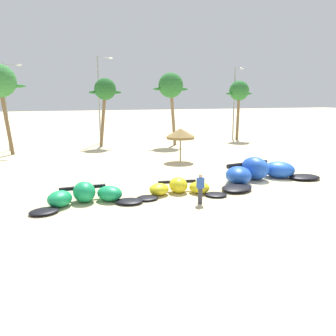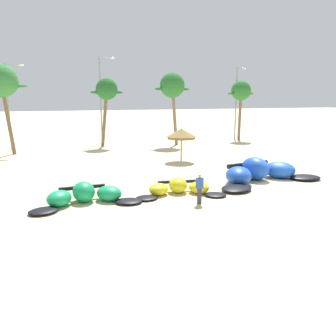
% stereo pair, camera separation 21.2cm
% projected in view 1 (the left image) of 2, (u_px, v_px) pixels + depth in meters
% --- Properties ---
extents(ground_plane, '(260.00, 260.00, 0.00)m').
position_uv_depth(ground_plane, '(284.00, 180.00, 23.63)').
color(ground_plane, beige).
extents(kite_far_left, '(6.07, 2.87, 1.10)m').
position_uv_depth(kite_far_left, '(85.00, 196.00, 18.37)').
color(kite_far_left, black).
rests_on(kite_far_left, ground).
extents(kite_left, '(5.39, 2.98, 0.91)m').
position_uv_depth(kite_left, '(179.00, 188.00, 20.19)').
color(kite_left, black).
rests_on(kite_left, ground).
extents(kite_left_of_center, '(8.46, 4.56, 1.54)m').
position_uv_depth(kite_left_of_center, '(259.00, 172.00, 23.36)').
color(kite_left_of_center, black).
rests_on(kite_left_of_center, ground).
extents(beach_umbrella_near_van, '(2.55, 2.55, 2.89)m').
position_uv_depth(beach_umbrella_near_van, '(180.00, 134.00, 30.07)').
color(beach_umbrella_near_van, brown).
rests_on(beach_umbrella_near_van, ground).
extents(person_near_kites, '(0.36, 0.24, 1.62)m').
position_uv_depth(person_near_kites, '(200.00, 189.00, 18.24)').
color(person_near_kites, '#383842').
rests_on(person_near_kites, ground).
extents(palm_left, '(3.64, 2.43, 7.64)m').
position_uv_depth(palm_left, '(105.00, 91.00, 38.65)').
color(palm_left, brown).
rests_on(palm_left, ground).
extents(palm_left_of_gap, '(4.27, 2.84, 8.29)m').
position_uv_depth(palm_left_of_gap, '(171.00, 86.00, 39.52)').
color(palm_left_of_gap, '#7F6647').
rests_on(palm_left_of_gap, ground).
extents(palm_center_left, '(3.81, 2.54, 7.63)m').
position_uv_depth(palm_center_left, '(239.00, 92.00, 44.73)').
color(palm_center_left, brown).
rests_on(palm_center_left, ground).
extents(lamppost_west, '(1.94, 0.24, 8.91)m').
position_uv_depth(lamppost_west, '(8.00, 102.00, 35.70)').
color(lamppost_west, gray).
rests_on(lamppost_west, ground).
extents(lamppost_west_center, '(1.96, 0.24, 10.21)m').
position_uv_depth(lamppost_west_center, '(100.00, 96.00, 41.34)').
color(lamppost_west_center, gray).
rests_on(lamppost_west_center, ground).
extents(lamppost_east_center, '(1.40, 0.24, 9.36)m').
position_uv_depth(lamppost_east_center, '(235.00, 100.00, 45.95)').
color(lamppost_east_center, gray).
rests_on(lamppost_east_center, ground).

